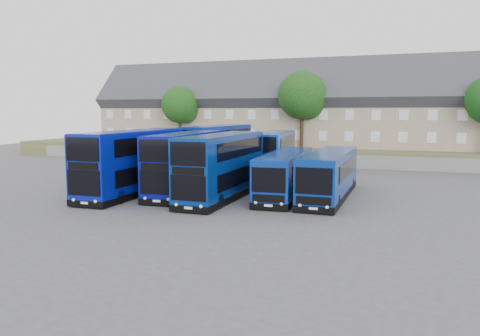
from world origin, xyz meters
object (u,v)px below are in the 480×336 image
Objects in this scene: dd_front_mid at (187,163)px; tree_mid at (304,97)px; dd_front_left at (133,163)px; tree_west at (181,106)px; coach_east_a at (285,175)px.

tree_mid is at bearing 73.11° from dd_front_mid.
dd_front_left is 4.20m from dd_front_mid.
tree_west is 16.04m from tree_mid.
dd_front_left is at bearing -168.56° from coach_east_a.
coach_east_a is 28.76m from tree_west.
coach_east_a is at bearing -46.99° from tree_west.
dd_front_left is 25.52m from tree_west.
coach_east_a is at bearing 3.38° from dd_front_mid.
tree_mid is at bearing 94.64° from coach_east_a.
tree_west is at bearing 128.88° from coach_east_a.
tree_mid reaches higher than coach_east_a.
dd_front_mid is 0.98× the size of coach_east_a.
dd_front_left reaches higher than coach_east_a.
tree_mid is at bearing 1.79° from tree_west.
coach_east_a is at bearing -81.23° from tree_mid.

